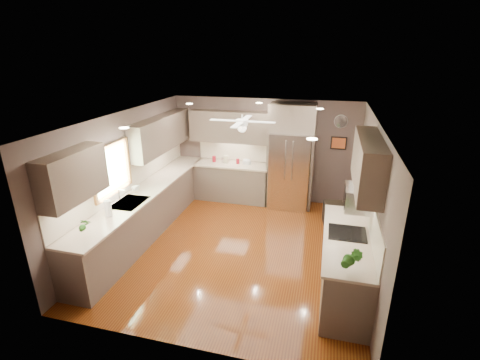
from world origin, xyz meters
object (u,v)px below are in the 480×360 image
at_px(canister_c, 226,159).
at_px(stool, 333,213).
at_px(potted_plant_right, 352,260).
at_px(microwave, 359,198).
at_px(canister_a, 214,159).
at_px(potted_plant_left, 83,225).
at_px(soap_bottle, 136,188).
at_px(canister_b, 223,160).
at_px(canister_d, 238,161).
at_px(paper_towel, 108,208).
at_px(bowl, 247,163).
at_px(refrigerator, 291,159).

xyz_separation_m(canister_c, stool, (2.64, -0.76, -0.79)).
height_order(potted_plant_right, microwave, microwave).
bearing_deg(canister_a, potted_plant_left, -100.91).
relative_size(soap_bottle, stool, 0.38).
relative_size(soap_bottle, potted_plant_right, 0.52).
bearing_deg(canister_b, canister_c, -7.25).
height_order(canister_d, paper_towel, paper_towel).
height_order(canister_c, paper_towel, paper_towel).
xyz_separation_m(potted_plant_right, bowl, (-2.29, 3.93, -0.15)).
distance_m(soap_bottle, paper_towel, 1.07).
xyz_separation_m(canister_a, soap_bottle, (-0.87, -2.24, 0.01)).
distance_m(canister_a, microwave, 4.27).
distance_m(canister_a, canister_c, 0.31).
bearing_deg(bowl, soap_bottle, -127.07).
distance_m(canister_c, paper_towel, 3.48).
height_order(soap_bottle, stool, soap_bottle).
height_order(potted_plant_left, potted_plant_right, potted_plant_right).
bearing_deg(refrigerator, canister_a, 178.18).
height_order(canister_c, stool, canister_c).
bearing_deg(potted_plant_left, microwave, 16.40).
height_order(canister_d, potted_plant_right, potted_plant_right).
bearing_deg(potted_plant_right, paper_towel, 170.99).
distance_m(potted_plant_right, bowl, 4.55).
bearing_deg(bowl, canister_a, -179.43).
bearing_deg(canister_d, paper_towel, -112.40).
bearing_deg(soap_bottle, canister_a, 68.80).
relative_size(canister_b, potted_plant_left, 0.42).
height_order(canister_b, bowl, canister_b).
bearing_deg(potted_plant_left, stool, 40.57).
bearing_deg(paper_towel, microwave, 7.64).
distance_m(canister_c, potted_plant_left, 4.09).
relative_size(soap_bottle, refrigerator, 0.07).
bearing_deg(canister_d, bowl, -2.87).
bearing_deg(bowl, refrigerator, -3.67).
height_order(potted_plant_left, bowl, potted_plant_left).
relative_size(canister_b, paper_towel, 0.45).
distance_m(canister_a, paper_towel, 3.39).
relative_size(canister_b, microwave, 0.24).
distance_m(canister_d, bowl, 0.23).
distance_m(canister_d, soap_bottle, 2.70).
distance_m(canister_b, microwave, 4.11).
bearing_deg(refrigerator, canister_c, 177.66).
height_order(canister_a, microwave, microwave).
relative_size(canister_a, stool, 0.30).
bearing_deg(potted_plant_right, refrigerator, 107.51).
height_order(canister_d, microwave, microwave).
xyz_separation_m(canister_c, potted_plant_right, (2.80, -3.92, 0.08)).
distance_m(canister_a, stool, 3.15).
xyz_separation_m(canister_a, canister_c, (0.31, 0.00, 0.01)).
height_order(canister_b, potted_plant_left, potted_plant_left).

